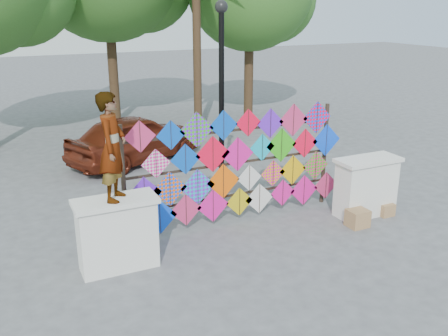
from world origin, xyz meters
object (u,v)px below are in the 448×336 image
at_px(kite_rack, 239,165).
at_px(sedan, 135,138).
at_px(vendor_woman, 112,147).
at_px(lamppost, 221,84).

bearing_deg(kite_rack, sedan, 99.22).
bearing_deg(vendor_woman, sedan, 11.18).
bearing_deg(lamppost, kite_rack, -98.85).
bearing_deg(kite_rack, lamppost, 81.15).
bearing_deg(sedan, vendor_woman, 138.04).
bearing_deg(vendor_woman, lamppost, -23.93).
relative_size(kite_rack, sedan, 1.21).
relative_size(vendor_woman, sedan, 0.44).
distance_m(vendor_woman, lamppost, 3.74).
height_order(kite_rack, lamppost, lamppost).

